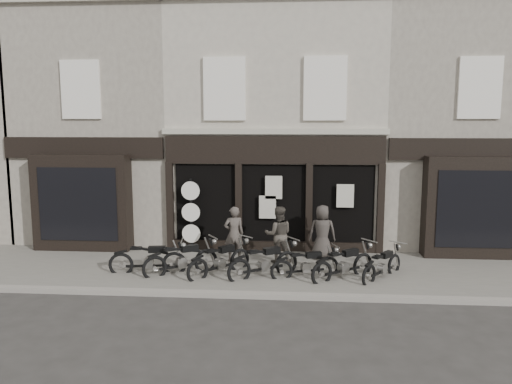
# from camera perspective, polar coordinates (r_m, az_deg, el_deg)

# --- Properties ---
(ground_plane) EXTENTS (90.00, 90.00, 0.00)m
(ground_plane) POSITION_cam_1_polar(r_m,az_deg,el_deg) (13.92, 1.52, -10.25)
(ground_plane) COLOR #2D2B28
(ground_plane) RESTS_ON ground
(pavement) EXTENTS (30.00, 4.20, 0.12)m
(pavement) POSITION_cam_1_polar(r_m,az_deg,el_deg) (14.76, 1.70, -8.92)
(pavement) COLOR #615D55
(pavement) RESTS_ON ground_plane
(kerb) EXTENTS (30.00, 0.25, 0.13)m
(kerb) POSITION_cam_1_polar(r_m,az_deg,el_deg) (12.72, 1.24, -11.75)
(kerb) COLOR gray
(kerb) RESTS_ON ground_plane
(central_building) EXTENTS (7.30, 6.22, 8.34)m
(central_building) POSITION_cam_1_polar(r_m,az_deg,el_deg) (19.16, 2.44, 7.22)
(central_building) COLOR #BAB19F
(central_building) RESTS_ON ground
(neighbour_left) EXTENTS (5.60, 6.73, 8.34)m
(neighbour_left) POSITION_cam_1_polar(r_m,az_deg,el_deg) (20.33, -15.89, 6.86)
(neighbour_left) COLOR #9D9484
(neighbour_left) RESTS_ON ground
(neighbour_right) EXTENTS (5.60, 6.73, 8.34)m
(neighbour_right) POSITION_cam_1_polar(r_m,az_deg,el_deg) (19.93, 21.13, 6.61)
(neighbour_right) COLOR #9D9484
(neighbour_right) RESTS_ON ground
(motorcycle_0) EXTENTS (2.20, 0.63, 1.05)m
(motorcycle_0) POSITION_cam_1_polar(r_m,az_deg,el_deg) (14.62, -12.16, -7.81)
(motorcycle_0) COLOR black
(motorcycle_0) RESTS_ON ground
(motorcycle_1) EXTENTS (1.99, 1.44, 1.07)m
(motorcycle_1) POSITION_cam_1_polar(r_m,az_deg,el_deg) (14.42, -8.48, -7.91)
(motorcycle_1) COLOR black
(motorcycle_1) RESTS_ON ground
(motorcycle_2) EXTENTS (1.69, 1.80, 1.06)m
(motorcycle_2) POSITION_cam_1_polar(r_m,az_deg,el_deg) (14.22, -4.12, -8.09)
(motorcycle_2) COLOR black
(motorcycle_2) RESTS_ON ground
(motorcycle_3) EXTENTS (1.97, 1.52, 1.08)m
(motorcycle_3) POSITION_cam_1_polar(r_m,az_deg,el_deg) (14.00, 0.95, -8.31)
(motorcycle_3) COLOR black
(motorcycle_3) RESTS_ON ground
(motorcycle_4) EXTENTS (1.92, 0.91, 0.96)m
(motorcycle_4) POSITION_cam_1_polar(r_m,az_deg,el_deg) (14.02, 5.73, -8.52)
(motorcycle_4) COLOR black
(motorcycle_4) RESTS_ON ground
(motorcycle_5) EXTENTS (1.89, 1.55, 1.06)m
(motorcycle_5) POSITION_cam_1_polar(r_m,az_deg,el_deg) (14.05, 9.98, -8.40)
(motorcycle_5) COLOR black
(motorcycle_5) RESTS_ON ground
(motorcycle_6) EXTENTS (1.45, 1.69, 0.96)m
(motorcycle_6) POSITION_cam_1_polar(r_m,az_deg,el_deg) (14.31, 14.25, -8.39)
(motorcycle_6) COLOR black
(motorcycle_6) RESTS_ON ground
(man_left) EXTENTS (0.70, 0.56, 1.69)m
(man_left) POSITION_cam_1_polar(r_m,az_deg,el_deg) (15.30, -2.53, -4.80)
(man_left) COLOR #463F3A
(man_left) RESTS_ON pavement
(man_centre) EXTENTS (0.89, 0.72, 1.72)m
(man_centre) POSITION_cam_1_polar(r_m,az_deg,el_deg) (15.15, 2.59, -4.87)
(man_centre) COLOR #413B35
(man_centre) RESTS_ON pavement
(man_right) EXTENTS (0.85, 0.57, 1.70)m
(man_right) POSITION_cam_1_polar(r_m,az_deg,el_deg) (15.65, 7.59, -4.56)
(man_right) COLOR #38332F
(man_right) RESTS_ON pavement
(advert_sign_post) EXTENTS (0.61, 0.39, 2.52)m
(advert_sign_post) POSITION_cam_1_polar(r_m,az_deg,el_deg) (16.52, -7.43, -2.97)
(advert_sign_post) COLOR black
(advert_sign_post) RESTS_ON ground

